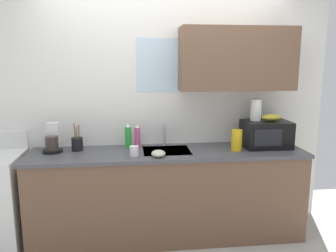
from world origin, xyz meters
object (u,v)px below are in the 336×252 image
at_px(paper_towel_roll, 256,110).
at_px(utensil_crock, 77,144).
at_px(dish_soap_bottle_pink, 137,136).
at_px(dish_soap_bottle_green, 128,136).
at_px(coffee_maker, 53,141).
at_px(cereal_canister, 237,140).
at_px(mug_white, 134,151).
at_px(banana_bunch, 272,117).
at_px(small_bowl, 158,154).
at_px(microwave, 266,134).

distance_m(paper_towel_roll, utensil_crock, 1.83).
distance_m(dish_soap_bottle_pink, dish_soap_bottle_green, 0.11).
bearing_deg(coffee_maker, cereal_canister, -5.05).
bearing_deg(cereal_canister, mug_white, -174.90).
relative_size(coffee_maker, dish_soap_bottle_green, 1.11).
bearing_deg(utensil_crock, dish_soap_bottle_pink, 9.46).
distance_m(banana_bunch, small_bowl, 1.24).
xyz_separation_m(paper_towel_roll, cereal_canister, (-0.24, -0.15, -0.28)).
bearing_deg(paper_towel_roll, dish_soap_bottle_green, 177.04).
relative_size(paper_towel_roll, cereal_canister, 1.06).
bearing_deg(utensil_crock, microwave, -2.15).
distance_m(mug_white, small_bowl, 0.23).
bearing_deg(utensil_crock, mug_white, -25.13).
bearing_deg(coffee_maker, banana_bunch, -1.53).
xyz_separation_m(cereal_canister, mug_white, (-1.01, -0.09, -0.06)).
bearing_deg(small_bowl, dish_soap_bottle_green, 126.78).
distance_m(coffee_maker, dish_soap_bottle_green, 0.73).
xyz_separation_m(microwave, paper_towel_roll, (-0.10, 0.05, 0.24)).
bearing_deg(cereal_canister, dish_soap_bottle_pink, 164.49).
xyz_separation_m(banana_bunch, mug_white, (-1.40, -0.19, -0.26)).
xyz_separation_m(paper_towel_roll, dish_soap_bottle_pink, (-1.21, 0.12, -0.27)).
relative_size(microwave, paper_towel_roll, 2.09).
xyz_separation_m(dish_soap_bottle_green, mug_white, (0.05, -0.31, -0.07)).
relative_size(cereal_canister, utensil_crock, 0.73).
relative_size(paper_towel_roll, utensil_crock, 0.78).
bearing_deg(microwave, paper_towel_roll, 152.62).
bearing_deg(microwave, dish_soap_bottle_pink, 172.58).
bearing_deg(banana_bunch, microwave, -178.23).
xyz_separation_m(cereal_canister, utensil_crock, (-1.56, 0.17, -0.03)).
height_order(banana_bunch, cereal_canister, banana_bunch).
distance_m(dish_soap_bottle_pink, small_bowl, 0.46).
bearing_deg(utensil_crock, paper_towel_roll, -0.63).
relative_size(dish_soap_bottle_pink, dish_soap_bottle_green, 0.92).
xyz_separation_m(coffee_maker, dish_soap_bottle_green, (0.73, 0.06, 0.01)).
relative_size(paper_towel_roll, dish_soap_bottle_green, 0.87).
bearing_deg(cereal_canister, banana_bunch, 14.38).
bearing_deg(paper_towel_roll, small_bowl, -163.74).
bearing_deg(paper_towel_roll, microwave, -27.38).
bearing_deg(mug_white, cereal_canister, 5.10).
xyz_separation_m(microwave, banana_bunch, (0.05, 0.00, 0.17)).
height_order(dish_soap_bottle_pink, dish_soap_bottle_green, dish_soap_bottle_green).
height_order(paper_towel_roll, dish_soap_bottle_pink, paper_towel_roll).
distance_m(microwave, banana_bunch, 0.18).
height_order(coffee_maker, dish_soap_bottle_pink, coffee_maker).
relative_size(dish_soap_bottle_pink, utensil_crock, 0.83).
relative_size(dish_soap_bottle_green, small_bowl, 1.95).
bearing_deg(banana_bunch, utensil_crock, 177.95).
bearing_deg(mug_white, microwave, 7.96).
relative_size(microwave, banana_bunch, 2.30).
relative_size(microwave, dish_soap_bottle_green, 1.82).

